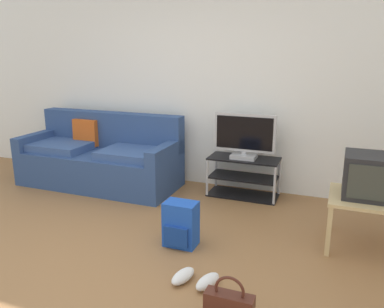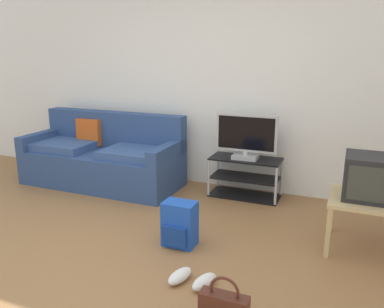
% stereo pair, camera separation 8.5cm
% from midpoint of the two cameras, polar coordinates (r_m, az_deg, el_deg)
% --- Properties ---
extents(ground_plane, '(9.00, 9.80, 0.02)m').
position_cam_midpoint_polar(ground_plane, '(3.34, -14.26, -16.92)').
color(ground_plane, olive).
extents(wall_back, '(9.00, 0.10, 2.70)m').
position_cam_midpoint_polar(wall_back, '(5.04, 1.19, 10.63)').
color(wall_back, white).
rests_on(wall_back, ground_plane).
extents(couch, '(2.08, 0.86, 0.93)m').
position_cam_midpoint_polar(couch, '(5.28, -13.69, -0.69)').
color(couch, navy).
rests_on(couch, ground_plane).
extents(tv_stand, '(0.84, 0.39, 0.48)m').
position_cam_midpoint_polar(tv_stand, '(4.76, 7.07, -3.37)').
color(tv_stand, black).
rests_on(tv_stand, ground_plane).
extents(flat_tv, '(0.73, 0.22, 0.54)m').
position_cam_midpoint_polar(flat_tv, '(4.61, 7.20, 2.53)').
color(flat_tv, '#B2B2B7').
rests_on(flat_tv, tv_stand).
extents(side_table, '(0.60, 0.60, 0.49)m').
position_cam_midpoint_polar(side_table, '(3.75, 23.44, -6.74)').
color(side_table, tan).
rests_on(side_table, ground_plane).
extents(crt_tv, '(0.40, 0.42, 0.38)m').
position_cam_midpoint_polar(crt_tv, '(3.69, 23.84, -2.94)').
color(crt_tv, '#232326').
rests_on(crt_tv, side_table).
extents(backpack, '(0.30, 0.27, 0.42)m').
position_cam_midpoint_polar(backpack, '(3.57, -2.36, -10.30)').
color(backpack, blue).
rests_on(backpack, ground_plane).
extents(handbag, '(0.33, 0.11, 0.33)m').
position_cam_midpoint_polar(handbag, '(2.73, 4.53, -21.35)').
color(handbag, '#4C2319').
rests_on(handbag, ground_plane).
extents(sneakers_pair, '(0.38, 0.27, 0.09)m').
position_cam_midpoint_polar(sneakers_pair, '(3.10, -0.36, -17.90)').
color(sneakers_pair, white).
rests_on(sneakers_pair, ground_plane).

